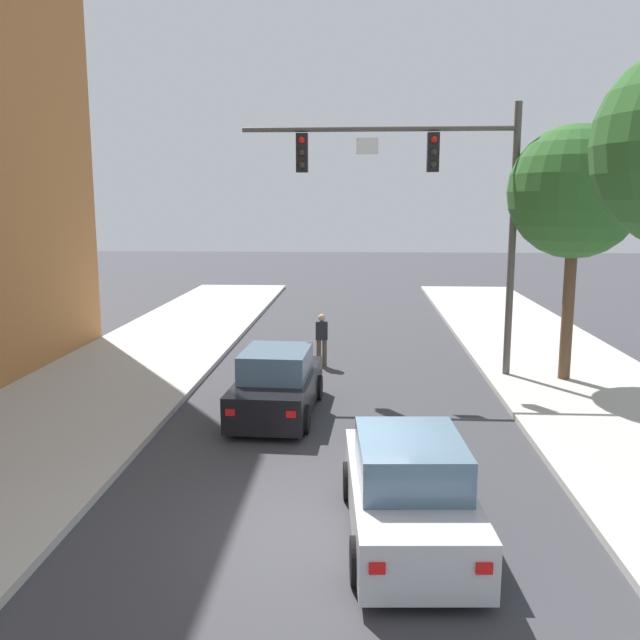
{
  "coord_description": "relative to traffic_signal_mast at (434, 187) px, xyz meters",
  "views": [
    {
      "loc": [
        0.39,
        -9.71,
        4.96
      ],
      "look_at": [
        -0.61,
        7.38,
        2.0
      ],
      "focal_mm": 38.02,
      "sensor_mm": 36.0,
      "label": 1
    }
  ],
  "objects": [
    {
      "name": "ground_plane",
      "position": [
        -2.42,
        -9.37,
        -5.39
      ],
      "size": [
        120.0,
        120.0,
        0.0
      ],
      "primitive_type": "plane",
      "color": "#38383D"
    },
    {
      "name": "traffic_signal_mast",
      "position": [
        0.0,
        0.0,
        0.0
      ],
      "size": [
        7.57,
        0.38,
        7.5
      ],
      "color": "#514C47",
      "rests_on": "sidewalk_right"
    },
    {
      "name": "car_lead_black",
      "position": [
        -3.94,
        -3.67,
        -4.67
      ],
      "size": [
        1.99,
        4.31,
        1.6
      ],
      "color": "black",
      "rests_on": "ground"
    },
    {
      "name": "car_following_silver",
      "position": [
        -1.27,
        -9.53,
        -4.67
      ],
      "size": [
        2.03,
        4.33,
        1.6
      ],
      "color": "#B7B7BC",
      "rests_on": "ground"
    },
    {
      "name": "pedestrian_crossing_road",
      "position": [
        -3.16,
        1.14,
        -4.48
      ],
      "size": [
        0.36,
        0.22,
        1.64
      ],
      "color": "brown",
      "rests_on": "ground"
    },
    {
      "name": "street_tree_second",
      "position": [
        3.68,
        -0.43,
        -0.16
      ],
      "size": [
        3.55,
        3.55,
        6.88
      ],
      "color": "brown",
      "rests_on": "sidewalk_right"
    }
  ]
}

